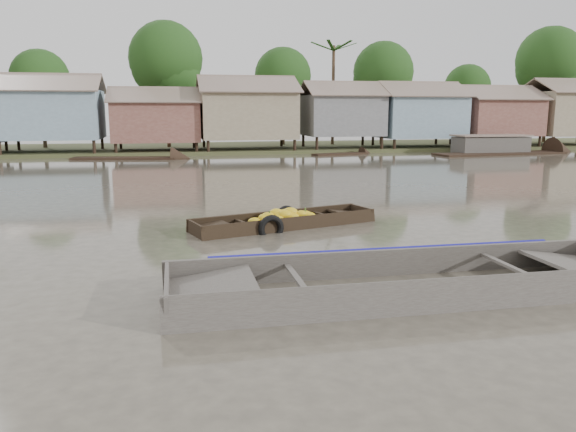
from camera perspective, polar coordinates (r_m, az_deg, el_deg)
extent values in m
plane|color=#474237|center=(11.45, 3.50, -4.44)|extent=(120.00, 120.00, 0.00)
cube|color=#384723|center=(43.86, -8.02, 6.70)|extent=(120.00, 12.00, 0.50)
cube|color=#7792A3|center=(40.86, -22.82, 9.49)|extent=(6.20, 5.20, 3.20)
cube|color=#7D5E48|center=(39.52, -23.43, 12.41)|extent=(6.60, 3.02, 1.28)
cube|color=#7D5E48|center=(42.28, -22.67, 12.30)|extent=(6.60, 3.02, 1.28)
cube|color=brown|center=(40.17, -13.23, 9.31)|extent=(5.80, 4.60, 2.70)
cube|color=#7D5E48|center=(38.94, -13.39, 11.92)|extent=(6.20, 2.67, 1.14)
cube|color=#7D5E48|center=(41.42, -13.31, 11.83)|extent=(6.20, 2.67, 1.14)
cube|color=gray|center=(40.53, -4.18, 10.21)|extent=(6.50, 5.30, 3.30)
cube|color=#7D5E48|center=(39.15, -3.94, 13.27)|extent=(6.90, 3.08, 1.31)
cube|color=#7D5E48|center=(41.98, -4.49, 13.09)|extent=(6.90, 3.08, 1.31)
cube|color=slate|center=(42.04, 5.46, 10.14)|extent=(5.40, 4.70, 2.90)
cube|color=#7D5E48|center=(40.86, 6.05, 12.78)|extent=(5.80, 2.73, 1.17)
cube|color=#7D5E48|center=(43.28, 5.00, 12.68)|extent=(5.80, 2.73, 1.17)
cube|color=#7792A3|center=(44.19, 13.02, 9.81)|extent=(6.00, 5.00, 3.10)
cube|color=#7D5E48|center=(42.99, 13.91, 12.42)|extent=(6.40, 2.90, 1.24)
cube|color=#7D5E48|center=(45.45, 12.41, 12.38)|extent=(6.40, 2.90, 1.24)
cube|color=brown|center=(47.28, 20.29, 9.41)|extent=(5.70, 4.90, 2.80)
cube|color=#7D5E48|center=(46.17, 21.32, 11.63)|extent=(6.10, 2.85, 1.21)
cube|color=#7D5E48|center=(48.42, 19.59, 11.66)|extent=(6.10, 2.85, 1.21)
cube|color=gray|center=(51.01, 26.60, 9.28)|extent=(6.30, 5.10, 3.40)
cube|color=#7D5E48|center=(52.13, 25.85, 11.72)|extent=(6.70, 2.96, 1.26)
cylinder|color=#473323|center=(45.57, -23.62, 9.16)|extent=(0.28, 0.28, 4.90)
sphere|color=#123B14|center=(45.62, -23.89, 12.66)|extent=(4.20, 4.20, 4.20)
cylinder|color=#473323|center=(43.66, -12.13, 10.69)|extent=(0.28, 0.28, 6.30)
sphere|color=#123B14|center=(43.82, -12.32, 15.40)|extent=(5.40, 5.40, 5.40)
cylinder|color=#473323|center=(45.55, -0.52, 10.26)|extent=(0.28, 0.28, 5.25)
sphere|color=#123B14|center=(45.62, -0.53, 14.03)|extent=(4.50, 4.50, 4.50)
cylinder|color=#473323|center=(46.83, 9.53, 10.34)|extent=(0.28, 0.28, 5.60)
sphere|color=#123B14|center=(46.93, 9.65, 14.25)|extent=(4.80, 4.80, 4.80)
cylinder|color=#473323|center=(51.16, 17.59, 9.42)|extent=(0.28, 0.28, 4.55)
sphere|color=#123B14|center=(51.19, 17.76, 12.33)|extent=(3.90, 3.90, 3.90)
cylinder|color=#473323|center=(54.10, 24.76, 10.11)|extent=(0.28, 0.28, 6.65)
sphere|color=#123B14|center=(54.26, 25.08, 14.11)|extent=(5.70, 5.70, 5.70)
cylinder|color=#473323|center=(46.03, 4.60, 11.94)|extent=(0.24, 0.24, 8.00)
cube|color=black|center=(14.66, -0.32, -1.37)|extent=(4.94, 2.29, 0.08)
cube|color=black|center=(15.08, -1.28, -0.29)|extent=(4.81, 1.56, 0.46)
cube|color=black|center=(14.17, 0.69, -1.01)|extent=(4.81, 1.56, 0.46)
cube|color=black|center=(15.90, 7.44, 0.19)|extent=(0.37, 1.05, 0.44)
cube|color=black|center=(15.65, 6.18, 0.25)|extent=(1.08, 1.14, 0.18)
cube|color=black|center=(13.67, -9.37, -1.59)|extent=(0.37, 1.05, 0.44)
cube|color=black|center=(13.80, -7.71, -1.20)|extent=(1.08, 1.14, 0.18)
cube|color=black|center=(14.10, -4.50, -0.72)|extent=(0.39, 1.02, 0.05)
cube|color=black|center=(15.18, 3.55, 0.11)|extent=(0.39, 1.02, 0.05)
ellipsoid|color=yellow|center=(14.43, -0.36, 0.14)|extent=(0.44, 0.36, 0.23)
ellipsoid|color=yellow|center=(14.62, 0.22, 0.39)|extent=(0.47, 0.39, 0.25)
ellipsoid|color=yellow|center=(15.09, 1.12, -0.04)|extent=(0.40, 0.33, 0.21)
ellipsoid|color=yellow|center=(14.51, -1.21, 0.31)|extent=(0.44, 0.36, 0.23)
ellipsoid|color=yellow|center=(14.44, -0.86, -0.04)|extent=(0.43, 0.35, 0.23)
ellipsoid|color=yellow|center=(15.10, 1.70, 0.12)|extent=(0.45, 0.37, 0.24)
ellipsoid|color=yellow|center=(14.67, -0.69, 0.10)|extent=(0.44, 0.36, 0.23)
ellipsoid|color=yellow|center=(14.68, -1.14, 0.01)|extent=(0.41, 0.34, 0.22)
ellipsoid|color=yellow|center=(14.25, -0.98, -0.36)|extent=(0.35, 0.29, 0.19)
ellipsoid|color=yellow|center=(14.82, 2.16, -0.04)|extent=(0.42, 0.35, 0.23)
ellipsoid|color=yellow|center=(14.22, -3.14, -0.93)|extent=(0.36, 0.29, 0.19)
ellipsoid|color=yellow|center=(14.11, -2.08, -0.88)|extent=(0.45, 0.37, 0.24)
ellipsoid|color=yellow|center=(14.66, 1.33, 0.20)|extent=(0.36, 0.30, 0.19)
ellipsoid|color=yellow|center=(14.53, 0.52, -0.13)|extent=(0.40, 0.33, 0.21)
ellipsoid|color=yellow|center=(14.43, -2.00, -0.08)|extent=(0.46, 0.38, 0.25)
ellipsoid|color=yellow|center=(14.35, -3.40, -0.60)|extent=(0.42, 0.35, 0.22)
ellipsoid|color=yellow|center=(14.73, -1.19, -0.08)|extent=(0.37, 0.31, 0.20)
ellipsoid|color=yellow|center=(14.39, -2.41, -0.20)|extent=(0.39, 0.32, 0.21)
ellipsoid|color=yellow|center=(14.19, -2.02, -0.64)|extent=(0.41, 0.34, 0.22)
ellipsoid|color=yellow|center=(14.66, -0.38, 0.35)|extent=(0.35, 0.29, 0.19)
ellipsoid|color=yellow|center=(14.40, 0.52, -0.60)|extent=(0.37, 0.31, 0.20)
ellipsoid|color=yellow|center=(14.71, -1.66, 0.04)|extent=(0.37, 0.30, 0.19)
ellipsoid|color=yellow|center=(15.02, -0.05, -0.04)|extent=(0.38, 0.31, 0.20)
ellipsoid|color=yellow|center=(14.54, 0.06, 0.03)|extent=(0.41, 0.34, 0.22)
ellipsoid|color=yellow|center=(14.97, -0.11, -0.03)|extent=(0.40, 0.33, 0.21)
ellipsoid|color=yellow|center=(14.77, 3.11, -0.41)|extent=(0.38, 0.32, 0.20)
cylinder|color=#3F6626|center=(14.38, -1.88, 0.19)|extent=(0.04, 0.04, 0.16)
cylinder|color=#3F6626|center=(14.66, 0.28, 0.40)|extent=(0.04, 0.04, 0.16)
cylinder|color=#3F6626|center=(14.87, 1.77, 0.55)|extent=(0.04, 0.04, 0.16)
torus|color=black|center=(15.30, -0.22, -0.06)|extent=(0.64, 0.33, 0.62)
torus|color=black|center=(13.78, -1.73, -1.28)|extent=(0.71, 0.35, 0.69)
cube|color=#423C38|center=(9.66, 12.08, -8.06)|extent=(7.85, 1.73, 0.08)
cube|color=#423C38|center=(10.42, 10.04, -4.98)|extent=(8.01, 0.22, 0.64)
cube|color=#423C38|center=(8.75, 14.67, -8.24)|extent=(8.01, 0.22, 0.64)
cube|color=#423C38|center=(8.81, -12.18, -7.99)|extent=(0.07, 1.96, 0.61)
cube|color=#423C38|center=(8.80, -7.72, -7.34)|extent=(1.37, 1.70, 0.25)
cube|color=#423C38|center=(8.97, 1.06, -6.55)|extent=(0.11, 1.88, 0.05)
cube|color=#423C38|center=(10.42, 21.71, -4.87)|extent=(0.11, 1.88, 0.05)
cube|color=#665E54|center=(9.64, 12.09, -7.78)|extent=(5.98, 1.57, 0.02)
cube|color=#100E8D|center=(10.41, 9.96, -3.59)|extent=(6.48, 0.13, 0.16)
cube|color=black|center=(36.25, -16.27, 5.48)|extent=(6.49, 2.50, 0.35)
cube|color=black|center=(38.41, 5.29, 6.13)|extent=(4.05, 1.94, 0.35)
cube|color=black|center=(41.32, 20.75, 5.81)|extent=(9.71, 3.14, 0.35)
cube|color=black|center=(41.94, 19.88, 6.75)|extent=(5.00, 2.00, 1.20)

